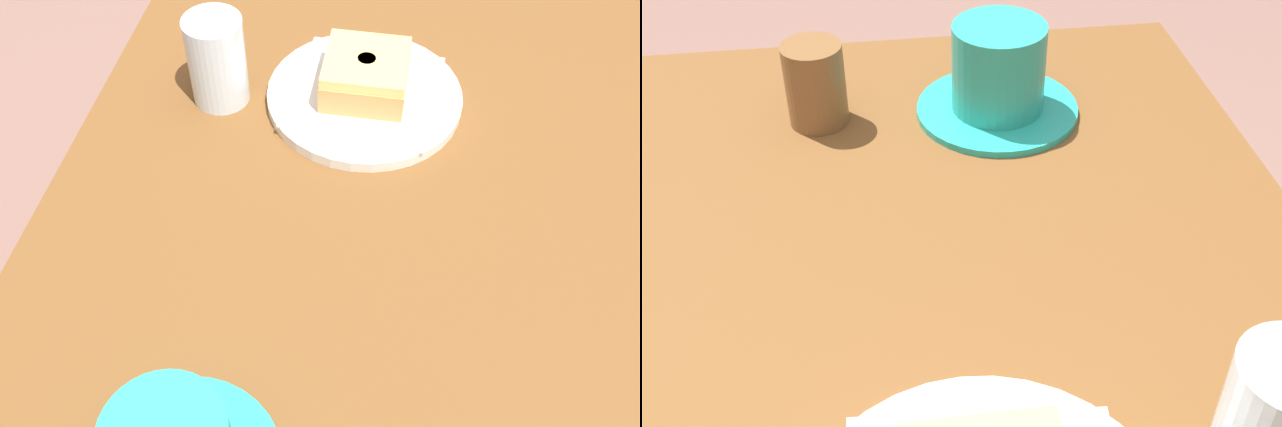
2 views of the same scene
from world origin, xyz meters
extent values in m
cylinder|color=brown|center=(0.58, -0.30, 0.33)|extent=(0.04, 0.04, 0.66)
cylinder|color=teal|center=(0.48, -0.17, 0.72)|extent=(0.15, 0.15, 0.01)
cylinder|color=teal|center=(0.48, -0.17, 0.76)|extent=(0.09, 0.09, 0.08)
cylinder|color=black|center=(0.48, -0.17, 0.80)|extent=(0.08, 0.08, 0.00)
cylinder|color=brown|center=(0.49, -0.01, 0.76)|extent=(0.05, 0.05, 0.08)
camera|label=1|loc=(0.63, -0.05, 1.23)|focal=38.37mm
camera|label=2|loc=(-0.16, -0.05, 1.13)|focal=45.30mm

